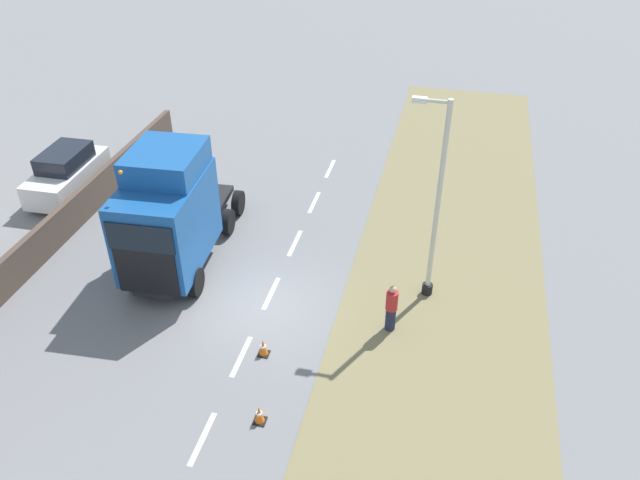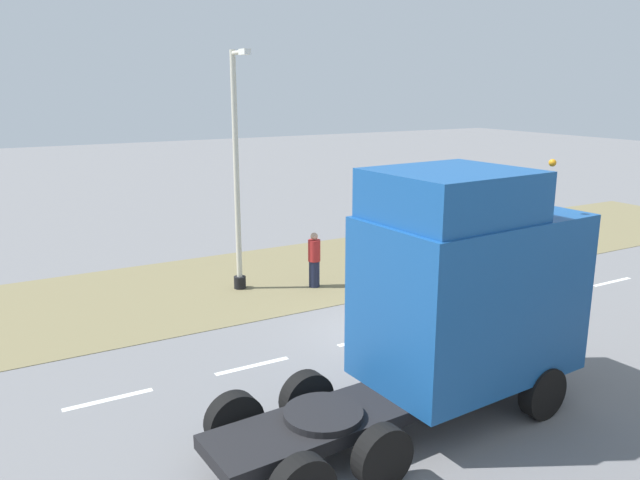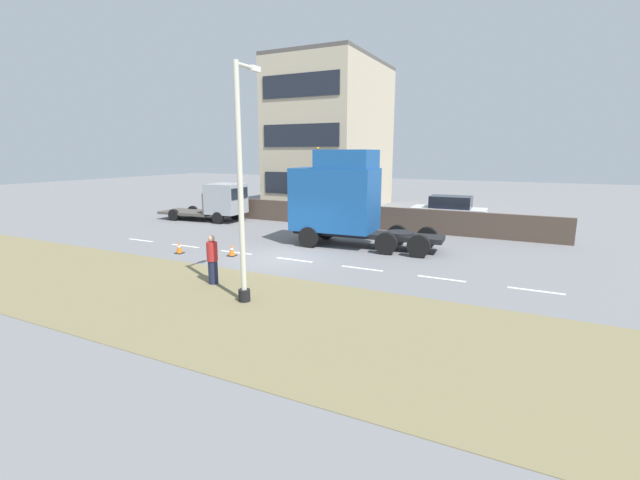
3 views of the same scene
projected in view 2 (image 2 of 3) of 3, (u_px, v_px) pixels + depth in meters
The scene contains 8 objects.
ground_plane at pixel (391, 334), 16.16m from camera, with size 120.00×120.00×0.00m, color slate.
grass_verge at pixel (287, 274), 21.22m from camera, with size 7.00×44.00×0.01m.
lane_markings at pixel (368, 339), 15.82m from camera, with size 0.16×21.00×0.00m.
lorry_cab at pixel (459, 294), 11.80m from camera, with size 3.00×7.65×4.94m.
lamp_post at pixel (238, 186), 18.91m from camera, with size 1.31×0.37×7.26m.
pedestrian at pixel (314, 261), 19.70m from camera, with size 0.39×0.39×1.78m.
traffic_cone_lead at pixel (490, 282), 19.51m from camera, with size 0.36×0.36×0.58m.
traffic_cone_trailing at pixel (442, 302), 17.71m from camera, with size 0.36×0.36×0.58m.
Camera 2 is at (12.22, -9.05, 6.24)m, focal length 35.00 mm.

